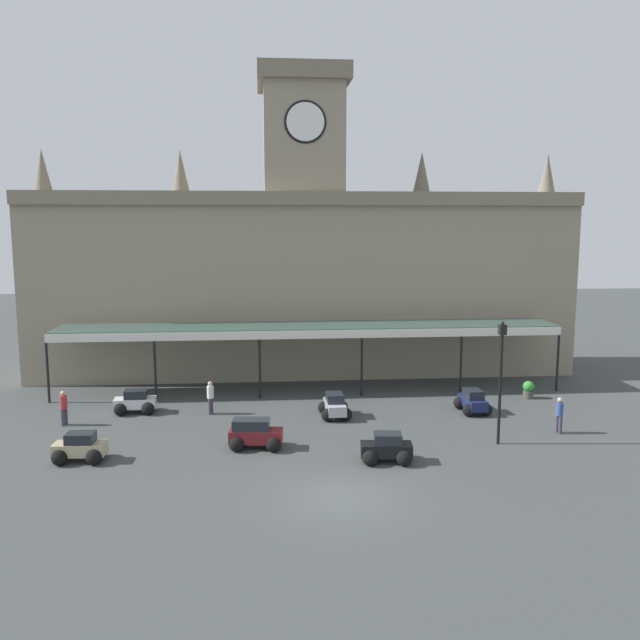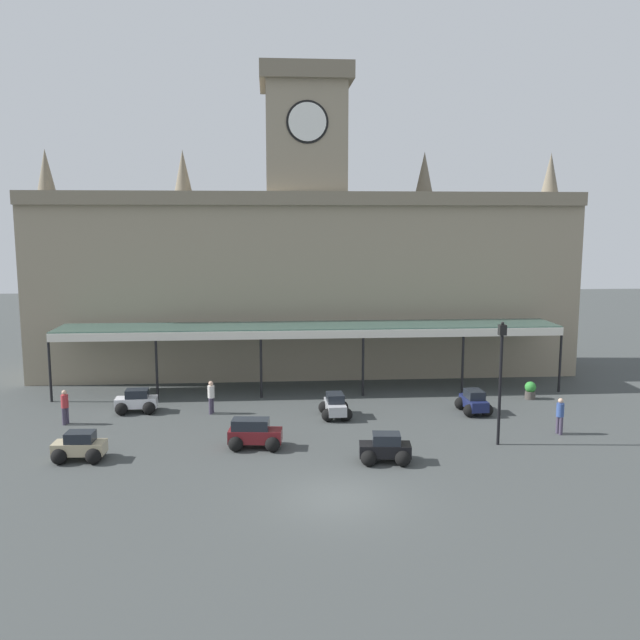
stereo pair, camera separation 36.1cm
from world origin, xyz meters
name	(u,v)px [view 1 (the left image)]	position (x,y,z in m)	size (l,w,h in m)	color
ground_plane	(340,497)	(0.00, 0.00, 0.00)	(140.00, 140.00, 0.00)	#3E4241
station_building	(303,272)	(0.00, 20.25, 6.41)	(33.41, 6.16, 18.72)	gray
entrance_canopy	(309,328)	(0.00, 14.95, 3.63)	(28.16, 3.26, 3.78)	#38564C
car_beige_sedan	(80,449)	(-10.01, 4.48, 0.50)	(2.08, 1.57, 1.19)	tan
car_navy_sedan	(473,403)	(7.91, 9.90, 0.50)	(1.58, 2.09, 1.19)	#19214C
car_white_sedan	(135,403)	(-9.06, 11.30, 0.50)	(2.09, 1.58, 1.19)	silver
car_black_sedan	(386,450)	(2.25, 3.32, 0.50)	(2.13, 1.65, 1.19)	black
car_maroon_estate	(255,435)	(-3.01, 5.43, 0.56)	(2.33, 1.70, 1.27)	maroon
car_silver_sedan	(335,407)	(0.87, 9.69, 0.50)	(1.57, 2.08, 1.19)	#B2B5BA
pedestrian_crossing_forecourt	(210,396)	(-5.27, 10.78, 0.91)	(0.34, 0.38, 1.67)	#3F384C
pedestrian_beside_cars	(64,407)	(-12.04, 9.49, 0.91)	(0.34, 0.37, 1.67)	#3F384C
pedestrian_near_entrance	(559,414)	(10.76, 6.28, 0.91)	(0.34, 0.38, 1.67)	#3F384C
victorian_lamppost	(501,369)	(7.49, 5.07, 3.31)	(0.30, 0.30, 5.38)	black
planter_by_canopy	(528,389)	(11.79, 12.30, 0.49)	(0.60, 0.60, 0.96)	#47423D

